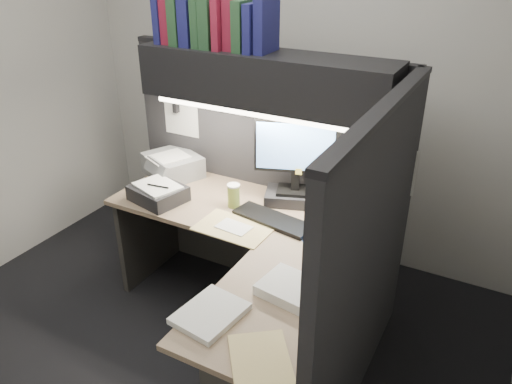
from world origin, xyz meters
TOP-DOWN VIEW (x-y plane):
  - floor at (0.00, 0.00)m, footprint 3.50×3.50m
  - wall_back at (0.00, 1.50)m, footprint 3.50×0.04m
  - partition_back at (0.03, 0.93)m, footprint 1.90×0.06m
  - partition_right at (0.98, 0.18)m, footprint 0.06×1.50m
  - desk at (0.43, -0.00)m, footprint 1.70×1.53m
  - overhead_shelf at (0.12, 0.75)m, footprint 1.55×0.34m
  - task_light_tube at (0.12, 0.61)m, footprint 1.32×0.04m
  - monitor at (0.33, 0.78)m, footprint 0.49×0.33m
  - keyboard at (0.32, 0.50)m, footprint 0.52×0.24m
  - mousepad at (0.67, 0.46)m, footprint 0.23×0.21m
  - mouse at (0.69, 0.45)m, footprint 0.10×0.12m
  - telephone at (0.73, 0.68)m, footprint 0.29×0.30m
  - coffee_cup at (0.02, 0.55)m, footprint 0.09×0.09m
  - printer at (-0.59, 0.75)m, footprint 0.46×0.44m
  - notebook_stack at (-0.44, 0.39)m, footprint 0.37×0.33m
  - open_folder at (0.16, 0.32)m, footprint 0.44×0.29m
  - paper_stack_a at (0.69, -0.06)m, footprint 0.31×0.27m
  - paper_stack_b at (0.45, -0.38)m, footprint 0.28×0.33m
  - manila_stack at (0.77, -0.50)m, footprint 0.36×0.37m
  - binder_row at (-0.21, 0.74)m, footprint 0.74×0.25m
  - pinned_papers at (0.42, 0.56)m, footprint 1.76×1.31m

SIDE VIEW (x-z plane):
  - floor at x=0.00m, z-range 0.00..0.00m
  - desk at x=0.43m, z-range 0.08..0.81m
  - mousepad at x=0.67m, z-range 0.73..0.73m
  - open_folder at x=0.16m, z-range 0.73..0.74m
  - manila_stack at x=0.77m, z-range 0.73..0.75m
  - keyboard at x=0.32m, z-range 0.73..0.75m
  - paper_stack_b at x=0.45m, z-range 0.73..0.76m
  - mouse at x=0.69m, z-range 0.73..0.77m
  - paper_stack_a at x=0.69m, z-range 0.73..0.78m
  - notebook_stack at x=-0.44m, z-range 0.73..0.83m
  - telephone at x=0.73m, z-range 0.73..0.83m
  - partition_back at x=0.03m, z-range 0.00..1.60m
  - partition_right at x=0.98m, z-range 0.00..1.60m
  - coffee_cup at x=0.02m, z-range 0.73..0.87m
  - printer at x=-0.59m, z-range 0.73..0.88m
  - monitor at x=0.33m, z-range 0.67..1.22m
  - pinned_papers at x=0.42m, z-range 0.80..1.31m
  - task_light_tube at x=0.12m, z-range 1.31..1.35m
  - wall_back at x=0.00m, z-range 0.00..2.70m
  - overhead_shelf at x=0.12m, z-range 1.35..1.65m
  - binder_row at x=-0.21m, z-range 1.64..1.94m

